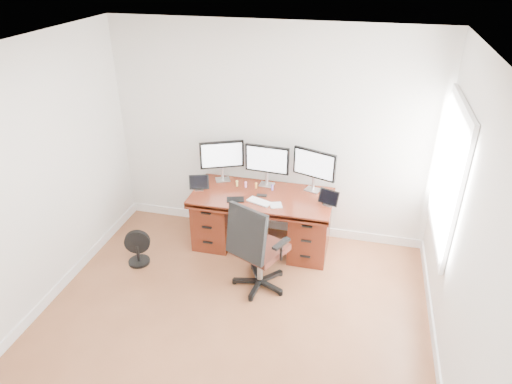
% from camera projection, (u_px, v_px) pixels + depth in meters
% --- Properties ---
extents(ground, '(4.50, 4.50, 0.00)m').
position_uv_depth(ground, '(218.00, 353.00, 4.33)').
color(ground, brown).
rests_on(ground, ground).
extents(back_wall, '(4.00, 0.10, 2.70)m').
position_uv_depth(back_wall, '(271.00, 135.00, 5.60)').
color(back_wall, silver).
rests_on(back_wall, ground).
extents(right_wall, '(0.10, 4.50, 2.70)m').
position_uv_depth(right_wall, '(474.00, 263.00, 3.36)').
color(right_wall, silver).
rests_on(right_wall, ground).
extents(desk, '(1.70, 0.80, 0.75)m').
position_uv_depth(desk, '(262.00, 218.00, 5.70)').
color(desk, '#561F11').
rests_on(desk, ground).
extents(office_chair, '(0.77, 0.77, 1.10)m').
position_uv_depth(office_chair, '(257.00, 261.00, 5.00)').
color(office_chair, black).
rests_on(office_chair, ground).
extents(floor_fan, '(0.31, 0.26, 0.44)m').
position_uv_depth(floor_fan, '(137.00, 248.00, 5.46)').
color(floor_fan, black).
rests_on(floor_fan, ground).
extents(monitor_left, '(0.52, 0.26, 0.53)m').
position_uv_depth(monitor_left, '(222.00, 156.00, 5.70)').
color(monitor_left, silver).
rests_on(monitor_left, desk).
extents(monitor_center, '(0.55, 0.15, 0.53)m').
position_uv_depth(monitor_center, '(267.00, 161.00, 5.57)').
color(monitor_center, silver).
rests_on(monitor_center, desk).
extents(monitor_right, '(0.53, 0.22, 0.53)m').
position_uv_depth(monitor_right, '(314.00, 166.00, 5.45)').
color(monitor_right, silver).
rests_on(monitor_right, desk).
extents(tablet_left, '(0.25, 0.14, 0.19)m').
position_uv_depth(tablet_left, '(199.00, 183.00, 5.59)').
color(tablet_left, silver).
rests_on(tablet_left, desk).
extents(tablet_right, '(0.25, 0.15, 0.19)m').
position_uv_depth(tablet_right, '(328.00, 199.00, 5.26)').
color(tablet_right, silver).
rests_on(tablet_right, desk).
extents(keyboard, '(0.31, 0.22, 0.01)m').
position_uv_depth(keyboard, '(259.00, 202.00, 5.35)').
color(keyboard, silver).
rests_on(keyboard, desk).
extents(trackpad, '(0.17, 0.17, 0.01)m').
position_uv_depth(trackpad, '(276.00, 205.00, 5.28)').
color(trackpad, '#B8BBC0').
rests_on(trackpad, desk).
extents(drawing_tablet, '(0.23, 0.18, 0.01)m').
position_uv_depth(drawing_tablet, '(235.00, 199.00, 5.40)').
color(drawing_tablet, black).
rests_on(drawing_tablet, desk).
extents(phone, '(0.13, 0.07, 0.01)m').
position_uv_depth(phone, '(262.00, 195.00, 5.49)').
color(phone, black).
rests_on(phone, desk).
extents(figurine_yellow, '(0.03, 0.03, 0.08)m').
position_uv_depth(figurine_yellow, '(237.00, 183.00, 5.69)').
color(figurine_yellow, '#D2C462').
rests_on(figurine_yellow, desk).
extents(figurine_pink, '(0.03, 0.03, 0.08)m').
position_uv_depth(figurine_pink, '(246.00, 184.00, 5.66)').
color(figurine_pink, pink).
rests_on(figurine_pink, desk).
extents(figurine_orange, '(0.03, 0.03, 0.08)m').
position_uv_depth(figurine_orange, '(256.00, 185.00, 5.64)').
color(figurine_orange, '#F5A03C').
rests_on(figurine_orange, desk).
extents(figurine_purple, '(0.03, 0.03, 0.08)m').
position_uv_depth(figurine_purple, '(272.00, 187.00, 5.59)').
color(figurine_purple, '#8367CF').
rests_on(figurine_purple, desk).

